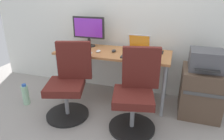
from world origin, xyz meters
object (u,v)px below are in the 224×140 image
side_cabinet (200,92)px  office_chair_right (135,94)px  coffee_mug (156,57)px  desktop_monitor (89,29)px  open_laptop (138,47)px  printer (206,60)px  water_bottle_on_floor (26,95)px  office_chair_left (69,84)px

side_cabinet → office_chair_right: bearing=-144.7°
side_cabinet → coffee_mug: bearing=-162.1°
office_chair_right → desktop_monitor: bearing=140.7°
office_chair_right → open_laptop: bearing=100.0°
printer → desktop_monitor: bearing=173.4°
open_laptop → coffee_mug: bearing=-49.8°
printer → water_bottle_on_floor: (-2.29, -0.51, -0.59)m
office_chair_left → office_chair_right: (0.84, 0.00, 0.00)m
desktop_monitor → side_cabinet: bearing=-6.5°
printer → desktop_monitor: size_ratio=0.83×
office_chair_right → printer: (0.74, 0.52, 0.31)m
side_cabinet → printer: printer is taller
office_chair_left → desktop_monitor: bearing=91.6°
open_laptop → office_chair_left: bearing=-137.0°
office_chair_right → desktop_monitor: (-0.86, 0.70, 0.55)m
office_chair_left → printer: (1.58, 0.52, 0.31)m
coffee_mug → water_bottle_on_floor: bearing=-169.3°
side_cabinet → printer: bearing=-90.0°
office_chair_left → printer: office_chair_left is taller
open_laptop → printer: bearing=-10.1°
printer → open_laptop: open_laptop is taller
office_chair_right → water_bottle_on_floor: (-1.55, 0.01, -0.28)m
printer → desktop_monitor: 1.62m
printer → office_chair_left: bearing=-161.7°
open_laptop → coffee_mug: (0.28, -0.34, -0.01)m
office_chair_left → water_bottle_on_floor: office_chair_left is taller
office_chair_left → side_cabinet: bearing=18.3°
coffee_mug → office_chair_left: bearing=-161.4°
open_laptop → side_cabinet: bearing=-10.0°
printer → open_laptop: size_ratio=1.29×
desktop_monitor → coffee_mug: 1.11m
office_chair_right → coffee_mug: size_ratio=10.22×
printer → open_laptop: bearing=169.9°
office_chair_left → printer: bearing=18.3°
desktop_monitor → coffee_mug: bearing=-19.7°
open_laptop → office_chair_right: bearing=-80.0°
office_chair_left → water_bottle_on_floor: size_ratio=3.03×
office_chair_left → side_cabinet: size_ratio=1.53×
desktop_monitor → coffee_mug: (1.02, -0.37, -0.20)m
open_laptop → water_bottle_on_floor: bearing=-155.3°
printer → water_bottle_on_floor: bearing=-167.5°
water_bottle_on_floor → coffee_mug: bearing=10.7°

